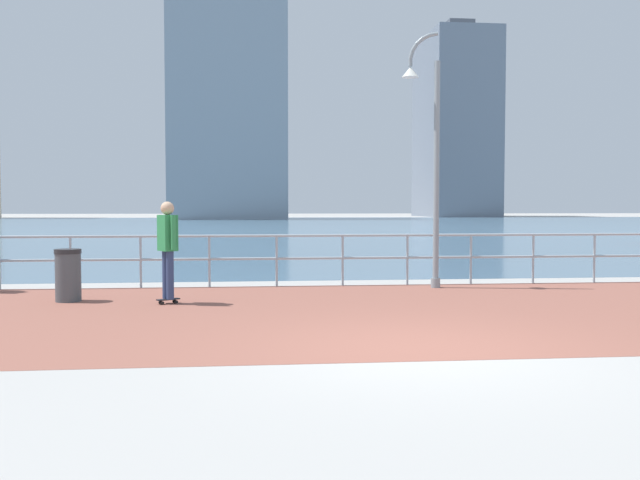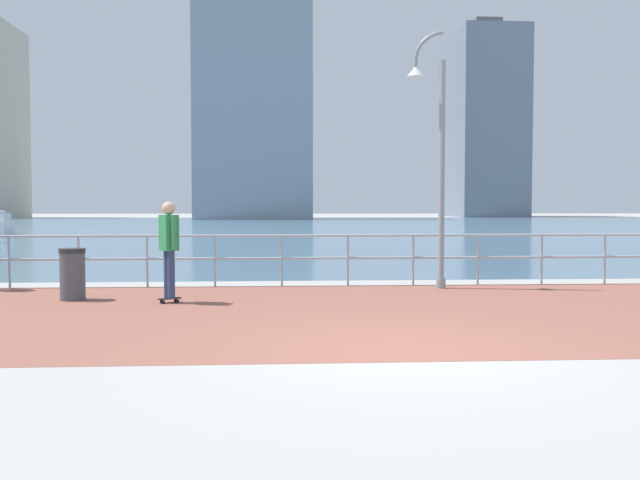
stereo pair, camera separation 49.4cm
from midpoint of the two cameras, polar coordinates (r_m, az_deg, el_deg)
The scene contains 9 objects.
ground at distance 48.05m, azimuth -1.44°, elevation 0.78°, with size 220.00×220.00×0.00m, color #ADAAA5.
brick_paving at distance 11.22m, azimuth 5.45°, elevation -5.84°, with size 28.00×7.26×0.01m, color #935647.
harbor_water at distance 59.64m, azimuth -1.85°, elevation 1.17°, with size 180.00×88.00×0.00m, color slate.
waterfront_railing at distance 14.72m, azimuth 3.27°, elevation -0.83°, with size 25.25×0.06×1.09m.
lamppost at distance 14.49m, azimuth 10.29°, elevation 7.53°, with size 0.80×0.40×5.23m.
skateboarder at distance 12.25m, azimuth -11.16°, elevation -0.17°, with size 0.40×0.52×1.76m.
trash_bin at distance 13.12m, azimuth -18.63°, elevation -2.67°, with size 0.46×0.46×0.93m.
tower_brick at distance 116.81m, azimuth 13.29°, elevation 9.14°, with size 10.30×17.24×31.18m.
tower_slate at distance 94.25m, azimuth -5.29°, elevation 11.27°, with size 15.05×12.44×32.87m.
Camera 2 is at (-1.49, -8.01, 1.68)m, focal length 39.01 mm.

